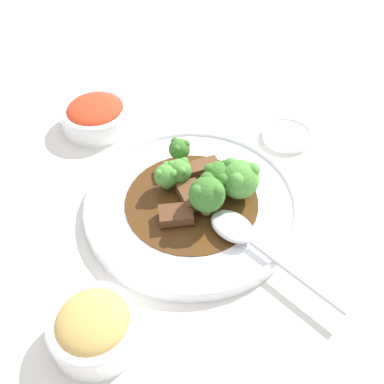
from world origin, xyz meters
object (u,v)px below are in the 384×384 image
object	(u,v)px
broccoli_floret_2	(219,176)
serving_spoon	(241,233)
broccoli_floret_5	(180,171)
side_bowl_appetizer	(95,327)
beef_strip_2	(176,215)
broccoli_floret_3	(207,194)
beef_strip_1	(193,194)
broccoli_floret_1	(240,178)
broccoli_floret_0	(167,175)
sauce_dish	(287,135)
beef_strip_0	(197,169)
side_bowl_kimchi	(96,115)
broccoli_floret_4	(180,149)
main_plate	(192,203)

from	to	relation	value
broccoli_floret_2	serving_spoon	size ratio (longest dim) A/B	0.30
broccoli_floret_5	side_bowl_appetizer	distance (m)	0.25
beef_strip_2	broccoli_floret_3	xyz separation A→B (m)	(0.01, -0.04, 0.03)
beef_strip_1	broccoli_floret_1	xyz separation A→B (m)	(0.01, -0.07, 0.02)
broccoli_floret_0	sauce_dish	distance (m)	0.24
beef_strip_0	broccoli_floret_0	distance (m)	0.05
broccoli_floret_2	side_bowl_kimchi	world-z (taller)	broccoli_floret_2
beef_strip_2	broccoli_floret_1	distance (m)	0.10
broccoli_floret_4	sauce_dish	xyz separation A→B (m)	(0.08, -0.18, -0.04)
broccoli_floret_1	broccoli_floret_3	distance (m)	0.06
main_plate	serving_spoon	distance (m)	0.09
broccoli_floret_5	beef_strip_2	bearing A→B (deg)	176.85
broccoli_floret_5	beef_strip_1	bearing A→B (deg)	-148.33
serving_spoon	broccoli_floret_2	bearing A→B (deg)	17.75
side_bowl_kimchi	main_plate	bearing A→B (deg)	-139.09
beef_strip_2	broccoli_floret_3	world-z (taller)	broccoli_floret_3
main_plate	serving_spoon	xyz separation A→B (m)	(-0.07, -0.06, 0.02)
serving_spoon	broccoli_floret_4	bearing A→B (deg)	30.19
broccoli_floret_2	beef_strip_2	bearing A→B (deg)	130.90
broccoli_floret_1	beef_strip_2	bearing A→B (deg)	117.56
main_plate	beef_strip_2	bearing A→B (deg)	148.44
broccoli_floret_1	serving_spoon	xyz separation A→B (m)	(-0.08, 0.00, -0.02)
sauce_dish	broccoli_floret_5	bearing A→B (deg)	124.30
broccoli_floret_2	broccoli_floret_1	bearing A→B (deg)	-101.68
beef_strip_1	broccoli_floret_2	distance (m)	0.04
broccoli_floret_4	side_bowl_kimchi	xyz separation A→B (m)	(0.11, 0.15, -0.02)
broccoli_floret_4	beef_strip_2	bearing A→B (deg)	178.38
broccoli_floret_0	side_bowl_kimchi	size ratio (longest dim) A/B	0.33
beef_strip_1	broccoli_floret_0	bearing A→B (deg)	59.66
beef_strip_0	beef_strip_2	distance (m)	0.09
main_plate	broccoli_floret_5	world-z (taller)	broccoli_floret_5
broccoli_floret_1	broccoli_floret_5	distance (m)	0.09
main_plate	broccoli_floret_2	bearing A→B (deg)	-66.23
broccoli_floret_4	broccoli_floret_5	xyz separation A→B (m)	(-0.04, -0.00, -0.00)
beef_strip_1	broccoli_floret_2	size ratio (longest dim) A/B	1.14
side_bowl_kimchi	broccoli_floret_1	bearing A→B (deg)	-127.70
beef_strip_0	sauce_dish	size ratio (longest dim) A/B	0.89
beef_strip_0	broccoli_floret_1	world-z (taller)	broccoli_floret_1
beef_strip_2	side_bowl_appetizer	size ratio (longest dim) A/B	0.48
beef_strip_0	broccoli_floret_3	world-z (taller)	broccoli_floret_3
beef_strip_0	serving_spoon	bearing A→B (deg)	-154.19
broccoli_floret_2	broccoli_floret_5	distance (m)	0.06
serving_spoon	side_bowl_appetizer	bearing A→B (deg)	127.33
broccoli_floret_2	side_bowl_appetizer	world-z (taller)	broccoli_floret_2
main_plate	broccoli_floret_3	xyz separation A→B (m)	(-0.02, -0.02, 0.04)
side_bowl_appetizer	side_bowl_kimchi	bearing A→B (deg)	8.10
beef_strip_0	broccoli_floret_0	size ratio (longest dim) A/B	1.88
broccoli_floret_0	broccoli_floret_3	distance (m)	0.07
beef_strip_1	serving_spoon	bearing A→B (deg)	-137.37
main_plate	side_bowl_appetizer	size ratio (longest dim) A/B	3.00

